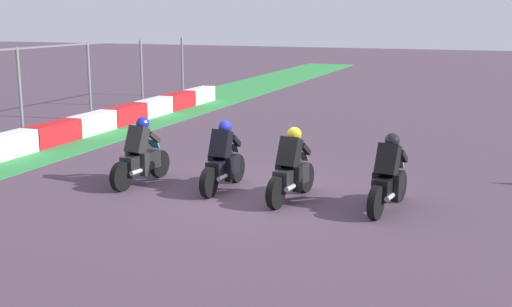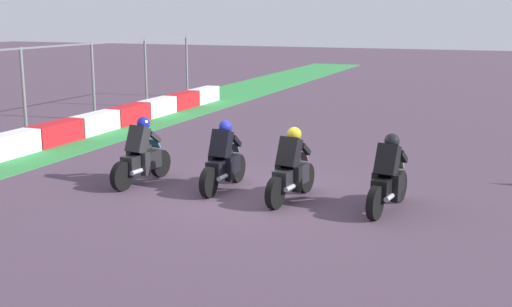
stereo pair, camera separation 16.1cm
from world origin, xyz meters
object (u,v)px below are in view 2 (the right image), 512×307
object	(u,v)px
rider_lane_a	(388,179)
rider_lane_c	(223,161)
rider_lane_b	(291,171)
rider_lane_d	(141,156)

from	to	relation	value
rider_lane_a	rider_lane_c	xyz separation A→B (m)	(0.23, 3.62, 0.00)
rider_lane_b	rider_lane_c	world-z (taller)	same
rider_lane_a	rider_lane_d	xyz separation A→B (m)	(0.01, 5.54, 0.00)
rider_lane_c	rider_lane_a	bearing A→B (deg)	-92.22
rider_lane_a	rider_lane_b	distance (m)	1.98
rider_lane_a	rider_lane_d	bearing A→B (deg)	98.32
rider_lane_b	rider_lane_d	xyz separation A→B (m)	(0.04, 3.57, 0.00)
rider_lane_a	rider_lane_d	world-z (taller)	same
rider_lane_a	rider_lane_b	xyz separation A→B (m)	(-0.03, 1.98, 0.00)
rider_lane_a	rider_lane_d	distance (m)	5.54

